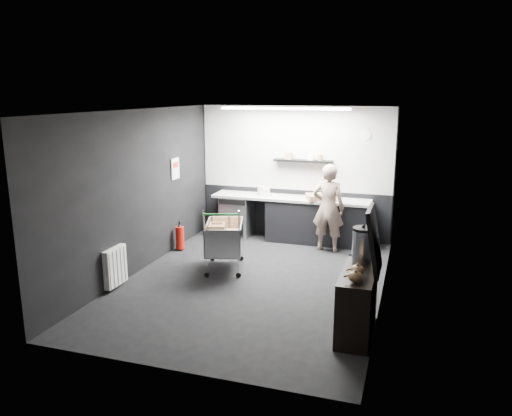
% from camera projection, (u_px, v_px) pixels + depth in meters
% --- Properties ---
extents(floor, '(5.50, 5.50, 0.00)m').
position_uv_depth(floor, '(253.00, 282.00, 8.00)').
color(floor, black).
rests_on(floor, ground).
extents(ceiling, '(5.50, 5.50, 0.00)m').
position_uv_depth(ceiling, '(253.00, 111.00, 7.38)').
color(ceiling, white).
rests_on(ceiling, wall_back).
extents(wall_back, '(5.50, 0.00, 5.50)m').
position_uv_depth(wall_back, '(295.00, 173.00, 10.24)').
color(wall_back, black).
rests_on(wall_back, floor).
extents(wall_front, '(5.50, 0.00, 5.50)m').
position_uv_depth(wall_front, '(170.00, 253.00, 5.14)').
color(wall_front, black).
rests_on(wall_front, floor).
extents(wall_left, '(0.00, 5.50, 5.50)m').
position_uv_depth(wall_left, '(139.00, 192.00, 8.29)').
color(wall_left, black).
rests_on(wall_left, floor).
extents(wall_right, '(0.00, 5.50, 5.50)m').
position_uv_depth(wall_right, '(386.00, 209.00, 7.10)').
color(wall_right, black).
rests_on(wall_right, floor).
extents(kitchen_wall_panel, '(3.95, 0.02, 1.70)m').
position_uv_depth(kitchen_wall_panel, '(295.00, 148.00, 10.11)').
color(kitchen_wall_panel, silver).
rests_on(kitchen_wall_panel, wall_back).
extents(dado_panel, '(3.95, 0.02, 1.00)m').
position_uv_depth(dado_panel, '(294.00, 213.00, 10.42)').
color(dado_panel, black).
rests_on(dado_panel, wall_back).
extents(floating_shelf, '(1.20, 0.22, 0.04)m').
position_uv_depth(floating_shelf, '(303.00, 161.00, 10.00)').
color(floating_shelf, black).
rests_on(floating_shelf, wall_back).
extents(wall_clock, '(0.20, 0.03, 0.20)m').
position_uv_depth(wall_clock, '(366.00, 135.00, 9.61)').
color(wall_clock, white).
rests_on(wall_clock, wall_back).
extents(poster, '(0.02, 0.30, 0.40)m').
position_uv_depth(poster, '(175.00, 169.00, 9.44)').
color(poster, white).
rests_on(poster, wall_left).
extents(poster_red_band, '(0.02, 0.22, 0.10)m').
position_uv_depth(poster_red_band, '(175.00, 165.00, 9.42)').
color(poster_red_band, red).
rests_on(poster_red_band, poster).
extents(radiator, '(0.10, 0.50, 0.60)m').
position_uv_depth(radiator, '(115.00, 267.00, 7.66)').
color(radiator, white).
rests_on(radiator, wall_left).
extents(ceiling_strip, '(2.40, 0.20, 0.04)m').
position_uv_depth(ceiling_strip, '(284.00, 109.00, 9.11)').
color(ceiling_strip, white).
rests_on(ceiling_strip, ceiling).
extents(prep_counter, '(3.20, 0.61, 0.90)m').
position_uv_depth(prep_counter, '(297.00, 219.00, 10.10)').
color(prep_counter, black).
rests_on(prep_counter, floor).
extents(person, '(0.64, 0.44, 1.67)m').
position_uv_depth(person, '(328.00, 208.00, 9.38)').
color(person, beige).
rests_on(person, floor).
extents(shopping_cart, '(0.86, 1.16, 1.11)m').
position_uv_depth(shopping_cart, '(224.00, 239.00, 8.47)').
color(shopping_cart, silver).
rests_on(shopping_cart, floor).
extents(sideboard, '(0.46, 1.09, 1.63)m').
position_uv_depth(sideboard, '(359.00, 294.00, 6.20)').
color(sideboard, black).
rests_on(sideboard, floor).
extents(fire_extinguisher, '(0.16, 0.16, 0.54)m').
position_uv_depth(fire_extinguisher, '(180.00, 237.00, 9.54)').
color(fire_extinguisher, '#B7150C').
rests_on(fire_extinguisher, floor).
extents(cardboard_box, '(0.65, 0.59, 0.11)m').
position_uv_depth(cardboard_box, '(321.00, 197.00, 9.79)').
color(cardboard_box, '#956F4F').
rests_on(cardboard_box, prep_counter).
extents(pink_tub, '(0.19, 0.19, 0.19)m').
position_uv_depth(pink_tub, '(262.00, 191.00, 10.19)').
color(pink_tub, beige).
rests_on(pink_tub, prep_counter).
extents(white_container, '(0.20, 0.17, 0.15)m').
position_uv_depth(white_container, '(264.00, 192.00, 10.13)').
color(white_container, white).
rests_on(white_container, prep_counter).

